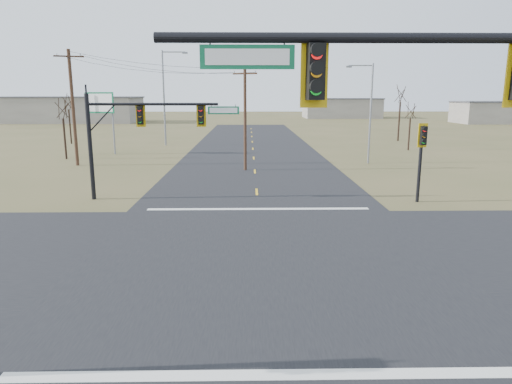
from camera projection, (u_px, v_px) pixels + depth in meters
ground at (263, 258)px, 17.39m from camera, size 320.00×320.00×0.00m
road_ew at (263, 257)px, 17.39m from camera, size 160.00×14.00×0.02m
road_ns at (263, 257)px, 17.39m from camera, size 14.00×160.00×0.02m
stop_bar_near at (273, 375)px, 10.05m from camera, size 12.00×0.40×0.01m
stop_bar_far at (258, 209)px, 24.72m from camera, size 12.00×0.40×0.01m
mast_arm_far at (145, 123)px, 26.32m from camera, size 8.82×0.41×6.17m
pedestal_signal_ne at (422, 145)px, 25.70m from camera, size 0.61×0.53×4.56m
utility_pole_near at (245, 117)px, 36.77m from camera, size 1.95×0.83×8.35m
utility_pole_far at (73, 106)px, 39.24m from camera, size 2.32×0.93×9.88m
highway_sign at (100, 111)px, 47.02m from camera, size 3.25×1.17×6.39m
streetlight_a at (369, 108)px, 40.59m from camera, size 2.46×0.28×8.82m
streetlight_c at (166, 93)px, 55.15m from camera, size 3.17×0.45×11.32m
bare_tree_a at (62, 109)px, 43.33m from camera, size 3.18×3.18×6.10m
bare_tree_b at (68, 102)px, 57.19m from camera, size 2.66×2.66×6.62m
bare_tree_c at (411, 110)px, 50.58m from camera, size 2.97×2.97×5.66m
bare_tree_d at (401, 93)px, 60.56m from camera, size 3.28×3.28×7.83m
warehouse_left at (76, 110)px, 104.17m from camera, size 28.00×14.00×5.50m
warehouse_mid at (341, 109)px, 124.87m from camera, size 20.00×12.00×5.00m
warehouse_right at (498, 113)px, 100.97m from camera, size 18.00×10.00×4.50m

